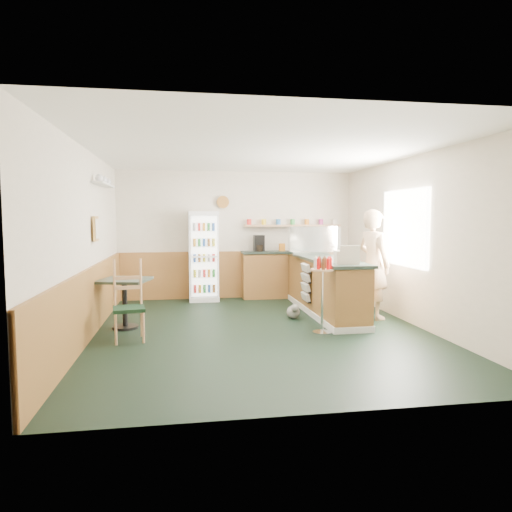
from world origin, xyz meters
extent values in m
plane|color=black|center=(0.00, 0.00, 0.00)|extent=(6.00, 6.00, 0.00)
cube|color=beige|center=(0.00, 3.01, 1.35)|extent=(5.00, 0.02, 2.70)
cube|color=beige|center=(-2.51, 0.00, 1.35)|extent=(0.02, 6.00, 2.70)
cube|color=beige|center=(2.51, 0.00, 1.35)|extent=(0.02, 6.00, 2.70)
cube|color=white|center=(0.00, 0.00, 2.71)|extent=(5.00, 6.00, 0.02)
cube|color=#9A6031|center=(0.00, 2.97, 0.50)|extent=(4.98, 0.05, 1.00)
cube|color=#9A6031|center=(-2.47, 0.00, 0.50)|extent=(0.05, 5.98, 1.00)
cube|color=white|center=(2.46, 0.30, 1.55)|extent=(0.06, 1.45, 1.25)
cube|color=tan|center=(-2.45, 0.50, 1.55)|extent=(0.03, 0.32, 0.38)
cube|color=silver|center=(-2.40, 1.00, 2.25)|extent=(0.18, 1.20, 0.03)
cylinder|color=#A46929|center=(-0.30, 2.94, 2.05)|extent=(0.26, 0.04, 0.26)
cube|color=#9A6031|center=(1.35, 1.07, 0.47)|extent=(0.60, 2.95, 0.95)
cube|color=silver|center=(1.35, 1.07, 0.05)|extent=(0.64, 2.97, 0.10)
cube|color=#2A3A31|center=(1.35, 1.08, 0.98)|extent=(0.68, 3.01, 0.05)
cube|color=#9A6031|center=(1.20, 2.80, 0.47)|extent=(2.20, 0.38, 0.95)
cube|color=#2A3A31|center=(1.20, 2.80, 0.98)|extent=(2.24, 0.42, 0.05)
cube|color=tan|center=(1.20, 2.88, 1.55)|extent=(2.10, 0.22, 0.04)
cube|color=black|center=(0.45, 2.80, 1.18)|extent=(0.22, 0.18, 0.34)
cylinder|color=#B2664C|center=(0.25, 2.88, 1.63)|extent=(0.10, 0.10, 0.12)
cylinder|color=#B2664C|center=(0.57, 2.88, 1.63)|extent=(0.10, 0.10, 0.12)
cylinder|color=#B2664C|center=(0.88, 2.88, 1.63)|extent=(0.10, 0.10, 0.12)
cylinder|color=#B2664C|center=(1.20, 2.88, 1.63)|extent=(0.10, 0.10, 0.12)
cylinder|color=#B2664C|center=(1.52, 2.88, 1.63)|extent=(0.10, 0.10, 0.12)
cylinder|color=#B2664C|center=(1.83, 2.88, 1.63)|extent=(0.10, 0.10, 0.12)
cylinder|color=#B2664C|center=(2.15, 2.88, 1.63)|extent=(0.10, 0.10, 0.12)
cube|color=white|center=(-0.73, 2.78, 0.92)|extent=(0.61, 0.43, 1.85)
cube|color=white|center=(-0.73, 2.55, 0.93)|extent=(0.51, 0.02, 1.63)
cube|color=silver|center=(-0.73, 2.48, 0.93)|extent=(0.55, 0.02, 1.69)
cube|color=silver|center=(1.35, 1.77, 1.04)|extent=(0.94, 0.49, 0.06)
cube|color=silver|center=(1.35, 1.77, 1.31)|extent=(0.92, 0.47, 0.47)
cube|color=beige|center=(1.35, -0.01, 1.11)|extent=(0.40, 0.41, 0.20)
imported|color=tan|center=(2.05, 0.57, 0.93)|extent=(0.62, 0.73, 1.86)
cylinder|color=silver|center=(0.89, -0.28, 0.01)|extent=(0.28, 0.28, 0.02)
cylinder|color=silver|center=(0.89, -0.28, 0.48)|extent=(0.04, 0.04, 0.94)
cylinder|color=tan|center=(0.89, -0.28, 0.95)|extent=(0.36, 0.36, 0.03)
cylinder|color=red|center=(0.99, -0.32, 1.04)|extent=(0.05, 0.05, 0.16)
cylinder|color=red|center=(0.99, -0.25, 1.04)|extent=(0.05, 0.05, 0.16)
cylinder|color=red|center=(0.95, -0.19, 1.04)|extent=(0.05, 0.05, 0.16)
cylinder|color=red|center=(0.87, -0.17, 1.04)|extent=(0.05, 0.05, 0.16)
cylinder|color=red|center=(0.81, -0.21, 1.04)|extent=(0.05, 0.05, 0.16)
cylinder|color=red|center=(0.78, -0.28, 1.04)|extent=(0.05, 0.05, 0.16)
cylinder|color=red|center=(0.80, -0.35, 1.04)|extent=(0.05, 0.05, 0.16)
cylinder|color=red|center=(0.86, -0.39, 1.04)|extent=(0.05, 0.05, 0.16)
cylinder|color=red|center=(0.94, -0.38, 1.04)|extent=(0.05, 0.05, 0.16)
cube|color=black|center=(1.01, 1.03, 0.25)|extent=(0.05, 0.42, 0.03)
cube|color=beige|center=(0.99, 1.03, 0.32)|extent=(0.09, 0.38, 0.14)
cube|color=black|center=(1.01, 1.03, 0.42)|extent=(0.05, 0.42, 0.03)
cube|color=beige|center=(0.99, 1.03, 0.49)|extent=(0.09, 0.38, 0.14)
cube|color=black|center=(1.01, 1.03, 0.59)|extent=(0.05, 0.42, 0.03)
cube|color=beige|center=(0.99, 1.03, 0.66)|extent=(0.09, 0.38, 0.14)
cube|color=black|center=(1.01, 1.03, 0.77)|extent=(0.05, 0.42, 0.03)
cube|color=beige|center=(0.99, 1.03, 0.84)|extent=(0.09, 0.38, 0.14)
cylinder|color=black|center=(-2.05, 0.49, 0.02)|extent=(0.40, 0.40, 0.04)
cylinder|color=black|center=(-2.05, 0.49, 0.38)|extent=(0.08, 0.08, 0.70)
cube|color=#2A3A31|center=(-2.05, 0.49, 0.76)|extent=(0.86, 0.86, 0.04)
cube|color=black|center=(-1.90, -0.27, 0.45)|extent=(0.48, 0.48, 0.05)
cylinder|color=tan|center=(-2.08, -0.45, 0.22)|extent=(0.04, 0.04, 0.44)
cylinder|color=tan|center=(-1.72, -0.45, 0.22)|extent=(0.04, 0.04, 0.44)
cylinder|color=tan|center=(-2.08, -0.09, 0.22)|extent=(0.04, 0.04, 0.44)
cylinder|color=tan|center=(-1.72, -0.09, 0.22)|extent=(0.04, 0.04, 0.44)
cube|color=tan|center=(-1.90, -0.08, 0.79)|extent=(0.38, 0.10, 0.68)
sphere|color=gray|center=(0.70, 0.75, 0.11)|extent=(0.22, 0.22, 0.22)
sphere|color=gray|center=(0.70, 0.63, 0.20)|extent=(0.13, 0.13, 0.13)
camera|label=1|loc=(-1.15, -6.73, 1.71)|focal=32.00mm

